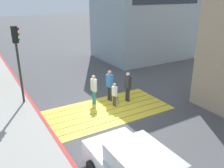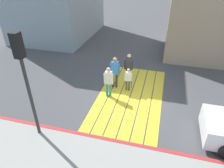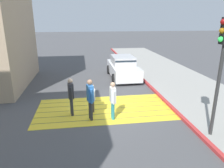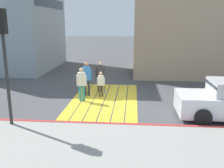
{
  "view_description": "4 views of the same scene",
  "coord_description": "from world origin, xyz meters",
  "px_view_note": "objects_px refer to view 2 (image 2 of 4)",
  "views": [
    {
      "loc": [
        -5.65,
        -9.93,
        5.8
      ],
      "look_at": [
        0.65,
        0.67,
        1.13
      ],
      "focal_mm": 38.92,
      "sensor_mm": 36.0,
      "label": 1
    },
    {
      "loc": [
        -8.66,
        -1.35,
        6.1
      ],
      "look_at": [
        -0.47,
        0.85,
        0.91
      ],
      "focal_mm": 32.7,
      "sensor_mm": 36.0,
      "label": 2
    },
    {
      "loc": [
        0.99,
        9.31,
        4.21
      ],
      "look_at": [
        -0.38,
        0.02,
        1.26
      ],
      "focal_mm": 33.74,
      "sensor_mm": 36.0,
      "label": 3
    },
    {
      "loc": [
        -11.99,
        -1.41,
        3.78
      ],
      "look_at": [
        -0.24,
        -0.4,
        0.9
      ],
      "focal_mm": 40.4,
      "sensor_mm": 36.0,
      "label": 4
    }
  ],
  "objects_px": {
    "pedestrian_adult_lead": "(115,70)",
    "pedestrian_child_with_racket": "(128,78)",
    "pedestrian_adult_trailing": "(109,80)",
    "pedestrian_adult_side": "(129,66)",
    "traffic_light_corner": "(24,68)"
  },
  "relations": [
    {
      "from": "pedestrian_adult_lead",
      "to": "pedestrian_child_with_racket",
      "type": "distance_m",
      "value": 0.84
    },
    {
      "from": "pedestrian_adult_lead",
      "to": "pedestrian_child_with_racket",
      "type": "height_order",
      "value": "pedestrian_adult_lead"
    },
    {
      "from": "pedestrian_child_with_racket",
      "to": "pedestrian_adult_lead",
      "type": "bearing_deg",
      "value": 79.95
    },
    {
      "from": "pedestrian_adult_trailing",
      "to": "pedestrian_adult_side",
      "type": "height_order",
      "value": "pedestrian_adult_side"
    },
    {
      "from": "traffic_light_corner",
      "to": "pedestrian_adult_trailing",
      "type": "xyz_separation_m",
      "value": [
        3.32,
        -1.97,
        -2.06
      ]
    },
    {
      "from": "pedestrian_adult_trailing",
      "to": "pedestrian_child_with_racket",
      "type": "relative_size",
      "value": 1.26
    },
    {
      "from": "pedestrian_adult_lead",
      "to": "pedestrian_adult_side",
      "type": "height_order",
      "value": "pedestrian_adult_lead"
    },
    {
      "from": "pedestrian_adult_lead",
      "to": "pedestrian_adult_side",
      "type": "bearing_deg",
      "value": -35.61
    },
    {
      "from": "traffic_light_corner",
      "to": "pedestrian_child_with_racket",
      "type": "xyz_separation_m",
      "value": [
        4.13,
        -2.83,
        -2.29
      ]
    },
    {
      "from": "pedestrian_adult_trailing",
      "to": "pedestrian_child_with_racket",
      "type": "bearing_deg",
      "value": -46.51
    },
    {
      "from": "pedestrian_adult_trailing",
      "to": "pedestrian_adult_side",
      "type": "distance_m",
      "value": 1.89
    },
    {
      "from": "pedestrian_adult_side",
      "to": "pedestrian_adult_lead",
      "type": "bearing_deg",
      "value": 144.39
    },
    {
      "from": "traffic_light_corner",
      "to": "pedestrian_adult_lead",
      "type": "distance_m",
      "value": 5.14
    },
    {
      "from": "pedestrian_adult_lead",
      "to": "pedestrian_child_with_racket",
      "type": "bearing_deg",
      "value": -100.05
    },
    {
      "from": "pedestrian_adult_trailing",
      "to": "pedestrian_adult_side",
      "type": "xyz_separation_m",
      "value": [
        1.77,
        -0.67,
        0.03
      ]
    }
  ]
}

